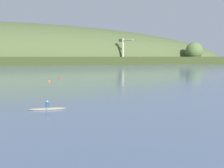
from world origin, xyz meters
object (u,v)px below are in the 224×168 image
Objects in this scene: dockside_crane at (123,52)px; canoe_with_paddler at (47,109)px; mooring_buoy_midchannel at (49,81)px; mooring_buoy_off_fishing_boat at (60,79)px.

dockside_crane is 4.53× the size of canoe_with_paddler.
mooring_buoy_midchannel reaches higher than mooring_buoy_off_fishing_boat.
mooring_buoy_midchannel is 1.06× the size of mooring_buoy_off_fishing_boat.
dockside_crane reaches higher than mooring_buoy_midchannel.
dockside_crane is at bearing 62.57° from mooring_buoy_midchannel.
canoe_with_paddler is at bearing -46.42° from dockside_crane.
mooring_buoy_off_fishing_boat is (9.25, 43.93, -0.10)m from canoe_with_paddler.
mooring_buoy_midchannel is (5.64, 36.59, -0.10)m from canoe_with_paddler.
dockside_crane reaches higher than mooring_buoy_off_fishing_boat.
dockside_crane is 27.60× the size of mooring_buoy_off_fishing_boat.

